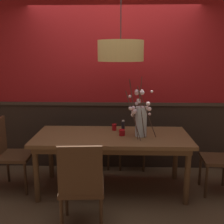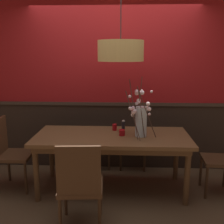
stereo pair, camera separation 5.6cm
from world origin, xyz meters
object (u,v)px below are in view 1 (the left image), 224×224
at_px(candle_holder_nearer_center, 114,127).
at_px(chair_head_west_end, 9,150).
at_px(chair_head_east_end, 223,155).
at_px(candle_holder_nearer_edge, 122,132).
at_px(chair_near_side_left, 81,183).
at_px(condiment_bottle, 123,126).
at_px(chair_far_side_left, 98,134).
at_px(pendant_lamp, 121,51).
at_px(dining_table, 112,141).
at_px(vase_with_blossoms, 140,119).
at_px(chair_far_side_right, 132,134).

bearing_deg(candle_holder_nearer_center, chair_head_west_end, -170.50).
height_order(chair_head_east_end, candle_holder_nearer_edge, chair_head_east_end).
bearing_deg(chair_head_west_end, chair_near_side_left, -38.07).
distance_m(chair_head_west_end, condiment_bottle, 1.57).
xyz_separation_m(chair_far_side_left, candle_holder_nearer_edge, (0.38, -0.86, 0.29)).
relative_size(chair_head_east_end, chair_head_west_end, 0.94).
bearing_deg(pendant_lamp, condiment_bottle, 74.58).
relative_size(dining_table, candle_holder_nearer_edge, 24.80).
bearing_deg(candle_holder_nearer_center, chair_far_side_left, 113.74).
height_order(chair_far_side_left, candle_holder_nearer_center, chair_far_side_left).
xyz_separation_m(chair_near_side_left, condiment_bottle, (0.43, 1.02, 0.32)).
relative_size(dining_table, chair_head_west_end, 2.07).
bearing_deg(candle_holder_nearer_edge, condiment_bottle, 84.04).
xyz_separation_m(chair_far_side_left, pendant_lamp, (0.36, -0.86, 1.33)).
height_order(dining_table, vase_with_blossoms, vase_with_blossoms).
distance_m(chair_head_east_end, candle_holder_nearer_edge, 1.35).
height_order(dining_table, chair_near_side_left, chair_near_side_left).
height_order(chair_head_east_end, vase_with_blossoms, vase_with_blossoms).
bearing_deg(dining_table, chair_near_side_left, -107.84).
bearing_deg(vase_with_blossoms, condiment_bottle, 141.52).
xyz_separation_m(chair_far_side_left, chair_head_east_end, (1.70, -0.89, 0.00)).
bearing_deg(dining_table, candle_holder_nearer_center, 83.89).
xyz_separation_m(dining_table, candle_holder_nearer_edge, (0.13, -0.01, 0.12)).
bearing_deg(chair_head_east_end, candle_holder_nearer_edge, 178.95).
bearing_deg(pendant_lamp, dining_table, 177.70).
bearing_deg(candle_holder_nearer_center, candle_holder_nearer_edge, -65.18).
bearing_deg(vase_with_blossoms, chair_far_side_right, 93.94).
distance_m(chair_head_west_end, candle_holder_nearer_edge, 1.54).
height_order(chair_far_side_left, chair_head_west_end, chair_head_west_end).
xyz_separation_m(chair_head_west_end, vase_with_blossoms, (1.75, -0.02, 0.45)).
relative_size(vase_with_blossoms, candle_holder_nearer_edge, 9.31).
bearing_deg(dining_table, chair_far_side_left, 106.50).
bearing_deg(chair_head_west_end, chair_far_side_right, 26.71).
bearing_deg(candle_holder_nearer_edge, chair_head_west_end, -179.80).
distance_m(dining_table, pendant_lamp, 1.16).
bearing_deg(chair_far_side_right, condiment_bottle, -102.80).
relative_size(chair_near_side_left, chair_head_west_end, 0.99).
relative_size(chair_head_west_end, pendant_lamp, 1.09).
bearing_deg(chair_far_side_right, candle_holder_nearer_edge, -101.62).
height_order(chair_near_side_left, candle_holder_nearer_edge, chair_near_side_left).
relative_size(chair_near_side_left, condiment_bottle, 5.83).
xyz_separation_m(candle_holder_nearer_edge, condiment_bottle, (0.02, 0.15, 0.04)).
bearing_deg(condiment_bottle, pendant_lamp, -105.42).
bearing_deg(chair_near_side_left, chair_far_side_left, 89.03).
relative_size(vase_with_blossoms, pendant_lamp, 0.84).
distance_m(chair_near_side_left, pendant_lamp, 1.62).
height_order(chair_near_side_left, pendant_lamp, pendant_lamp).
bearing_deg(condiment_bottle, dining_table, -135.85).
xyz_separation_m(candle_holder_nearer_center, condiment_bottle, (0.12, -0.08, 0.03)).
xyz_separation_m(dining_table, pendant_lamp, (0.11, -0.00, 1.16)).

